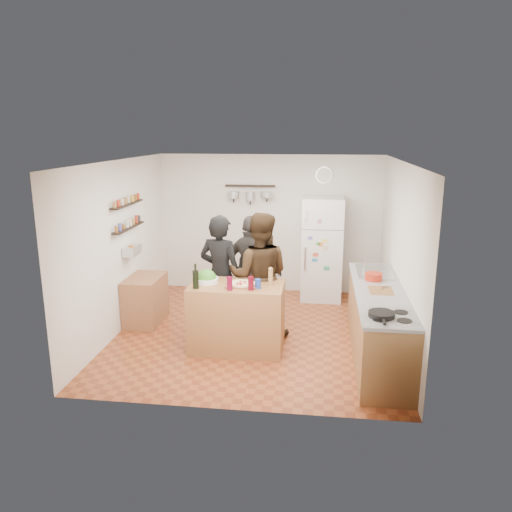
# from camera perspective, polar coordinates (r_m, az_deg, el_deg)

# --- Properties ---
(room_shell) EXTENTS (4.20, 4.20, 4.20)m
(room_shell) POSITION_cam_1_polar(r_m,az_deg,el_deg) (7.44, 0.28, 1.28)
(room_shell) COLOR brown
(room_shell) RESTS_ON ground
(prep_island) EXTENTS (1.25, 0.72, 0.91)m
(prep_island) POSITION_cam_1_polar(r_m,az_deg,el_deg) (6.81, -2.20, -6.95)
(prep_island) COLOR #986537
(prep_island) RESTS_ON floor
(pizza_board) EXTENTS (0.42, 0.34, 0.02)m
(pizza_board) POSITION_cam_1_polar(r_m,az_deg,el_deg) (6.62, -1.58, -3.29)
(pizza_board) COLOR brown
(pizza_board) RESTS_ON prep_island
(pizza) EXTENTS (0.34, 0.34, 0.02)m
(pizza) POSITION_cam_1_polar(r_m,az_deg,el_deg) (6.62, -1.58, -3.14)
(pizza) COLOR beige
(pizza) RESTS_ON pizza_board
(salad_bowl) EXTENTS (0.33, 0.33, 0.07)m
(salad_bowl) POSITION_cam_1_polar(r_m,az_deg,el_deg) (6.78, -5.67, -2.76)
(salad_bowl) COLOR white
(salad_bowl) RESTS_ON prep_island
(wine_bottle) EXTENTS (0.08, 0.08, 0.24)m
(wine_bottle) POSITION_cam_1_polar(r_m,az_deg,el_deg) (6.52, -6.91, -2.68)
(wine_bottle) COLOR black
(wine_bottle) RESTS_ON prep_island
(wine_glass_near) EXTENTS (0.07, 0.07, 0.18)m
(wine_glass_near) POSITION_cam_1_polar(r_m,az_deg,el_deg) (6.41, -3.04, -3.16)
(wine_glass_near) COLOR #5A0721
(wine_glass_near) RESTS_ON prep_island
(wine_glass_far) EXTENTS (0.07, 0.07, 0.18)m
(wine_glass_far) POSITION_cam_1_polar(r_m,az_deg,el_deg) (6.41, -0.59, -3.14)
(wine_glass_far) COLOR #520713
(wine_glass_far) RESTS_ON prep_island
(pepper_mill) EXTENTS (0.06, 0.06, 0.20)m
(pepper_mill) POSITION_cam_1_polar(r_m,az_deg,el_deg) (6.62, 1.68, -2.51)
(pepper_mill) COLOR #9B7241
(pepper_mill) RESTS_ON prep_island
(salt_canister) EXTENTS (0.08, 0.08, 0.12)m
(salt_canister) POSITION_cam_1_polar(r_m,az_deg,el_deg) (6.48, 0.21, -3.19)
(salt_canister) COLOR navy
(salt_canister) RESTS_ON prep_island
(person_left) EXTENTS (0.73, 0.58, 1.76)m
(person_left) POSITION_cam_1_polar(r_m,az_deg,el_deg) (7.22, -4.09, -2.18)
(person_left) COLOR black
(person_left) RESTS_ON floor
(person_center) EXTENTS (0.89, 0.70, 1.81)m
(person_center) POSITION_cam_1_polar(r_m,az_deg,el_deg) (7.07, 0.37, -2.27)
(person_center) COLOR black
(person_center) RESTS_ON floor
(person_back) EXTENTS (1.06, 0.68, 1.67)m
(person_back) POSITION_cam_1_polar(r_m,az_deg,el_deg) (7.62, -0.52, -1.60)
(person_back) COLOR #292624
(person_back) RESTS_ON floor
(counter_run) EXTENTS (0.63, 2.63, 0.90)m
(counter_run) POSITION_cam_1_polar(r_m,az_deg,el_deg) (6.77, 13.82, -7.55)
(counter_run) COLOR #9E7042
(counter_run) RESTS_ON floor
(stove_top) EXTENTS (0.60, 0.62, 0.02)m
(stove_top) POSITION_cam_1_polar(r_m,az_deg,el_deg) (5.73, 15.10, -6.75)
(stove_top) COLOR white
(stove_top) RESTS_ON counter_run
(skillet) EXTENTS (0.29, 0.29, 0.06)m
(skillet) POSITION_cam_1_polar(r_m,az_deg,el_deg) (5.67, 14.16, -6.48)
(skillet) COLOR black
(skillet) RESTS_ON stove_top
(sink) EXTENTS (0.50, 0.80, 0.03)m
(sink) POSITION_cam_1_polar(r_m,az_deg,el_deg) (7.42, 13.34, -1.79)
(sink) COLOR silver
(sink) RESTS_ON counter_run
(cutting_board) EXTENTS (0.30, 0.40, 0.02)m
(cutting_board) POSITION_cam_1_polar(r_m,az_deg,el_deg) (6.58, 14.09, -3.94)
(cutting_board) COLOR brown
(cutting_board) RESTS_ON counter_run
(red_bowl) EXTENTS (0.24, 0.24, 0.10)m
(red_bowl) POSITION_cam_1_polar(r_m,az_deg,el_deg) (6.99, 13.30, -2.31)
(red_bowl) COLOR #B32614
(red_bowl) RESTS_ON counter_run
(fridge) EXTENTS (0.70, 0.68, 1.80)m
(fridge) POSITION_cam_1_polar(r_m,az_deg,el_deg) (8.79, 7.54, 0.83)
(fridge) COLOR white
(fridge) RESTS_ON floor
(wall_clock) EXTENTS (0.30, 0.03, 0.30)m
(wall_clock) POSITION_cam_1_polar(r_m,az_deg,el_deg) (8.92, 7.80, 9.16)
(wall_clock) COLOR silver
(wall_clock) RESTS_ON back_wall
(spice_shelf_lower) EXTENTS (0.12, 1.00, 0.02)m
(spice_shelf_lower) POSITION_cam_1_polar(r_m,az_deg,el_deg) (7.68, -14.35, 3.16)
(spice_shelf_lower) COLOR black
(spice_shelf_lower) RESTS_ON left_wall
(spice_shelf_upper) EXTENTS (0.12, 1.00, 0.02)m
(spice_shelf_upper) POSITION_cam_1_polar(r_m,az_deg,el_deg) (7.63, -14.51, 5.74)
(spice_shelf_upper) COLOR black
(spice_shelf_upper) RESTS_ON left_wall
(produce_basket) EXTENTS (0.18, 0.35, 0.14)m
(produce_basket) POSITION_cam_1_polar(r_m,az_deg,el_deg) (7.74, -13.99, 0.62)
(produce_basket) COLOR silver
(produce_basket) RESTS_ON left_wall
(side_table) EXTENTS (0.50, 0.80, 0.73)m
(side_table) POSITION_cam_1_polar(r_m,az_deg,el_deg) (7.92, -12.52, -4.92)
(side_table) COLOR #8F5F3C
(side_table) RESTS_ON floor
(pot_rack) EXTENTS (0.90, 0.04, 0.04)m
(pot_rack) POSITION_cam_1_polar(r_m,az_deg,el_deg) (8.94, -0.67, 8.01)
(pot_rack) COLOR black
(pot_rack) RESTS_ON back_wall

